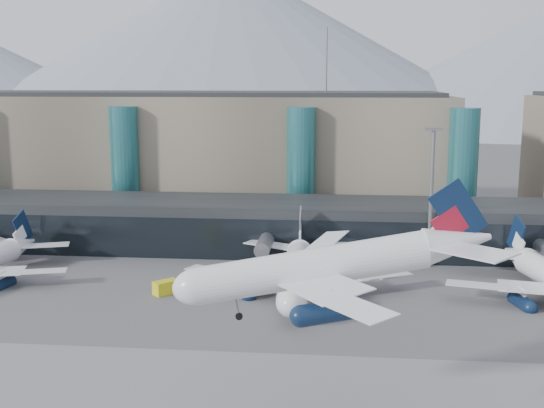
{
  "coord_description": "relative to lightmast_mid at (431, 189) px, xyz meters",
  "views": [
    {
      "loc": [
        13.11,
        -75.53,
        34.17
      ],
      "look_at": [
        2.63,
        32.0,
        14.19
      ],
      "focal_mm": 45.0,
      "sensor_mm": 36.0,
      "label": 1
    }
  ],
  "objects": [
    {
      "name": "ground",
      "position": [
        -30.0,
        -48.0,
        -14.42
      ],
      "size": [
        900.0,
        900.0,
        0.0
      ],
      "primitive_type": "plane",
      "color": "#515154",
      "rests_on": "ground"
    },
    {
      "name": "concourse",
      "position": [
        -30.02,
        9.73,
        -9.45
      ],
      "size": [
        170.0,
        27.0,
        10.0
      ],
      "color": "black",
      "rests_on": "ground"
    },
    {
      "name": "terminal_main",
      "position": [
        -55.0,
        42.0,
        1.03
      ],
      "size": [
        130.0,
        30.0,
        31.0
      ],
      "color": "gray",
      "rests_on": "ground"
    },
    {
      "name": "teal_towers",
      "position": [
        -44.99,
        26.01,
        -0.41
      ],
      "size": [
        116.4,
        19.4,
        46.0
      ],
      "color": "#296E73",
      "rests_on": "ground"
    },
    {
      "name": "mountain_ridge",
      "position": [
        -14.03,
        332.0,
        31.33
      ],
      "size": [
        910.0,
        400.0,
        110.0
      ],
      "color": "gray",
      "rests_on": "ground"
    },
    {
      "name": "lightmast_mid",
      "position": [
        0.0,
        0.0,
        0.0
      ],
      "size": [
        3.0,
        1.2,
        25.6
      ],
      "color": "slate",
      "rests_on": "ground"
    },
    {
      "name": "hero_jet",
      "position": [
        -16.15,
        -61.13,
        3.44
      ],
      "size": [
        31.44,
        31.54,
        10.23
      ],
      "rotation": [
        0.0,
        -0.16,
        0.12
      ],
      "color": "white",
      "rests_on": "ground"
    },
    {
      "name": "jet_parked_mid",
      "position": [
        -23.27,
        -15.41,
        -9.63
      ],
      "size": [
        39.31,
        38.01,
        12.65
      ],
      "rotation": [
        0.0,
        0.0,
        1.59
      ],
      "color": "white",
      "rests_on": "ground"
    },
    {
      "name": "veh_b",
      "position": [
        -41.74,
        -10.5,
        -13.75
      ],
      "size": [
        1.79,
        2.53,
        1.35
      ],
      "primitive_type": "cube",
      "rotation": [
        0.0,
        0.0,
        1.73
      ],
      "color": "yellow",
      "rests_on": "ground"
    },
    {
      "name": "veh_c",
      "position": [
        -15.24,
        -24.1,
        -13.52
      ],
      "size": [
        3.63,
        2.68,
        1.8
      ],
      "primitive_type": "cube",
      "rotation": [
        0.0,
        0.0,
        -0.33
      ],
      "color": "#535359",
      "rests_on": "ground"
    },
    {
      "name": "veh_d",
      "position": [
        -5.44,
        -2.47,
        -13.63
      ],
      "size": [
        3.14,
        2.53,
        1.58
      ],
      "primitive_type": "cube",
      "rotation": [
        0.0,
        0.0,
        0.44
      ],
      "color": "silver",
      "rests_on": "ground"
    },
    {
      "name": "veh_g",
      "position": [
        -9.5,
        -7.84,
        -13.62
      ],
      "size": [
        3.15,
        2.99,
        1.61
      ],
      "primitive_type": "cube",
      "rotation": [
        0.0,
        0.0,
        -0.69
      ],
      "color": "silver",
      "rests_on": "ground"
    },
    {
      "name": "veh_h",
      "position": [
        -44.09,
        -20.51,
        -13.33
      ],
      "size": [
        4.23,
        4.24,
        2.17
      ],
      "primitive_type": "cube",
      "rotation": [
        0.0,
        0.0,
        0.79
      ],
      "color": "yellow",
      "rests_on": "ground"
    }
  ]
}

